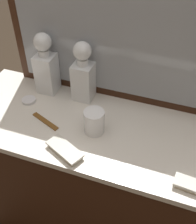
{
  "coord_description": "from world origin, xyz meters",
  "views": [
    {
      "loc": [
        0.27,
        -0.76,
        1.64
      ],
      "look_at": [
        0.0,
        0.0,
        0.91
      ],
      "focal_mm": 44.5,
      "sensor_mm": 36.0,
      "label": 1
    }
  ],
  "objects_px": {
    "crystal_decanter_right": "(83,77)",
    "silver_brush_far_left": "(65,150)",
    "crystal_tumbler_left": "(94,122)",
    "tortoiseshell_comb": "(45,121)",
    "porcelain_dish": "(29,100)",
    "crystal_decanter_rear": "(46,69)"
  },
  "relations": [
    {
      "from": "crystal_decanter_right",
      "to": "silver_brush_far_left",
      "type": "relative_size",
      "value": 1.7
    },
    {
      "from": "crystal_tumbler_left",
      "to": "silver_brush_far_left",
      "type": "bearing_deg",
      "value": -114.1
    },
    {
      "from": "crystal_decanter_right",
      "to": "crystal_tumbler_left",
      "type": "relative_size",
      "value": 2.76
    },
    {
      "from": "crystal_tumbler_left",
      "to": "tortoiseshell_comb",
      "type": "distance_m",
      "value": 0.22
    },
    {
      "from": "tortoiseshell_comb",
      "to": "porcelain_dish",
      "type": "bearing_deg",
      "value": 144.48
    },
    {
      "from": "crystal_decanter_rear",
      "to": "porcelain_dish",
      "type": "xyz_separation_m",
      "value": [
        -0.05,
        -0.11,
        -0.11
      ]
    },
    {
      "from": "crystal_decanter_rear",
      "to": "tortoiseshell_comb",
      "type": "bearing_deg",
      "value": -67.33
    },
    {
      "from": "crystal_decanter_rear",
      "to": "porcelain_dish",
      "type": "relative_size",
      "value": 4.64
    },
    {
      "from": "crystal_tumbler_left",
      "to": "tortoiseshell_comb",
      "type": "bearing_deg",
      "value": -174.53
    },
    {
      "from": "porcelain_dish",
      "to": "tortoiseshell_comb",
      "type": "height_order",
      "value": "porcelain_dish"
    },
    {
      "from": "porcelain_dish",
      "to": "tortoiseshell_comb",
      "type": "distance_m",
      "value": 0.16
    },
    {
      "from": "crystal_tumbler_left",
      "to": "porcelain_dish",
      "type": "xyz_separation_m",
      "value": [
        -0.34,
        0.07,
        -0.04
      ]
    },
    {
      "from": "silver_brush_far_left",
      "to": "crystal_decanter_right",
      "type": "bearing_deg",
      "value": 99.39
    },
    {
      "from": "crystal_decanter_right",
      "to": "crystal_tumbler_left",
      "type": "distance_m",
      "value": 0.23
    },
    {
      "from": "crystal_decanter_right",
      "to": "porcelain_dish",
      "type": "relative_size",
      "value": 4.47
    },
    {
      "from": "silver_brush_far_left",
      "to": "tortoiseshell_comb",
      "type": "bearing_deg",
      "value": 140.05
    },
    {
      "from": "tortoiseshell_comb",
      "to": "crystal_decanter_right",
      "type": "bearing_deg",
      "value": 66.35
    },
    {
      "from": "crystal_decanter_rear",
      "to": "crystal_tumbler_left",
      "type": "relative_size",
      "value": 2.86
    },
    {
      "from": "porcelain_dish",
      "to": "silver_brush_far_left",
      "type": "bearing_deg",
      "value": -37.91
    },
    {
      "from": "crystal_decanter_right",
      "to": "silver_brush_far_left",
      "type": "distance_m",
      "value": 0.35
    },
    {
      "from": "crystal_decanter_right",
      "to": "crystal_tumbler_left",
      "type": "height_order",
      "value": "crystal_decanter_right"
    },
    {
      "from": "crystal_tumbler_left",
      "to": "tortoiseshell_comb",
      "type": "height_order",
      "value": "crystal_tumbler_left"
    }
  ]
}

